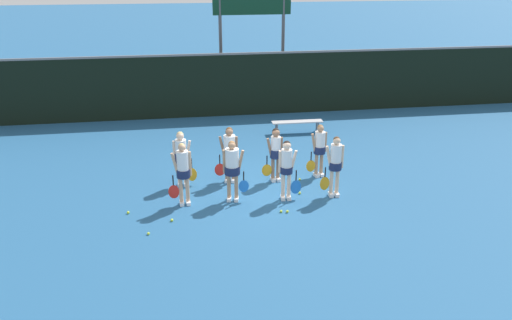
{
  "coord_description": "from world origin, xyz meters",
  "views": [
    {
      "loc": [
        -1.99,
        -12.6,
        5.97
      ],
      "look_at": [
        0.01,
        0.01,
        0.9
      ],
      "focal_mm": 35.0,
      "sensor_mm": 36.0,
      "label": 1
    }
  ],
  "objects": [
    {
      "name": "player_5",
      "position": [
        -0.65,
        0.71,
        0.98
      ],
      "size": [
        0.68,
        0.39,
        1.65
      ],
      "rotation": [
        0.0,
        0.0,
        -0.2
      ],
      "color": "#8C664C",
      "rests_on": "ground_plane"
    },
    {
      "name": "tennis_ball_6",
      "position": [
        -2.34,
        -1.5,
        0.04
      ],
      "size": [
        0.07,
        0.07,
        0.07
      ],
      "primitive_type": "sphere",
      "color": "#CCE033",
      "rests_on": "ground_plane"
    },
    {
      "name": "player_7",
      "position": [
        2.01,
        0.68,
        0.93
      ],
      "size": [
        0.62,
        0.35,
        1.61
      ],
      "rotation": [
        0.0,
        0.0,
        0.17
      ],
      "color": "tan",
      "rests_on": "ground_plane"
    },
    {
      "name": "tennis_ball_5",
      "position": [
        -2.89,
        -2.07,
        0.03
      ],
      "size": [
        0.07,
        0.07,
        0.07
      ],
      "primitive_type": "sphere",
      "color": "#CCE033",
      "rests_on": "ground_plane"
    },
    {
      "name": "ground_plane",
      "position": [
        0.0,
        0.0,
        0.0
      ],
      "size": [
        140.0,
        140.0,
        0.0
      ],
      "primitive_type": "plane",
      "color": "#235684"
    },
    {
      "name": "bench_courtside",
      "position": [
        2.32,
        4.75,
        0.4
      ],
      "size": [
        1.92,
        0.39,
        0.46
      ],
      "rotation": [
        0.0,
        0.0,
        -0.02
      ],
      "color": "#B2B2B7",
      "rests_on": "ground_plane"
    },
    {
      "name": "fence_windscreen",
      "position": [
        0.0,
        7.43,
        1.31
      ],
      "size": [
        60.0,
        0.08,
        2.6
      ],
      "color": "black",
      "rests_on": "ground_plane"
    },
    {
      "name": "scoreboard",
      "position": [
        1.28,
        9.06,
        4.27
      ],
      "size": [
        3.33,
        0.15,
        5.54
      ],
      "color": "#515156",
      "rests_on": "ground_plane"
    },
    {
      "name": "tennis_ball_1",
      "position": [
        0.43,
        -1.46,
        0.03
      ],
      "size": [
        0.07,
        0.07,
        0.07
      ],
      "primitive_type": "sphere",
      "color": "#CCE033",
      "rests_on": "ground_plane"
    },
    {
      "name": "player_4",
      "position": [
        -2.01,
        0.65,
        0.95
      ],
      "size": [
        0.64,
        0.36,
        1.61
      ],
      "rotation": [
        0.0,
        0.0,
        -0.05
      ],
      "color": "beige",
      "rests_on": "ground_plane"
    },
    {
      "name": "player_1",
      "position": [
        -0.7,
        -0.54,
        1.0
      ],
      "size": [
        0.67,
        0.41,
        1.68
      ],
      "rotation": [
        0.0,
        0.0,
        -0.18
      ],
      "color": "tan",
      "rests_on": "ground_plane"
    },
    {
      "name": "tennis_ball_4",
      "position": [
        0.59,
        -1.49,
        0.04
      ],
      "size": [
        0.07,
        0.07,
        0.07
      ],
      "primitive_type": "sphere",
      "color": "#CCE033",
      "rests_on": "ground_plane"
    },
    {
      "name": "player_6",
      "position": [
        0.66,
        0.56,
        0.94
      ],
      "size": [
        0.62,
        0.33,
        1.6
      ],
      "rotation": [
        0.0,
        0.0,
        0.07
      ],
      "color": "#8C664C",
      "rests_on": "ground_plane"
    },
    {
      "name": "player_3",
      "position": [
        2.05,
        -0.7,
        1.0
      ],
      "size": [
        0.62,
        0.34,
        1.71
      ],
      "rotation": [
        0.0,
        0.0,
        -0.05
      ],
      "color": "beige",
      "rests_on": "ground_plane"
    },
    {
      "name": "tennis_ball_3",
      "position": [
        1.16,
        -0.47,
        0.04
      ],
      "size": [
        0.07,
        0.07,
        0.07
      ],
      "primitive_type": "sphere",
      "color": "#CCE033",
      "rests_on": "ground_plane"
    },
    {
      "name": "tennis_ball_2",
      "position": [
        1.39,
        0.45,
        0.03
      ],
      "size": [
        0.07,
        0.07,
        0.07
      ],
      "primitive_type": "sphere",
      "color": "#CCE033",
      "rests_on": "ground_plane"
    },
    {
      "name": "player_0",
      "position": [
        -2.0,
        -0.58,
        1.0
      ],
      "size": [
        0.64,
        0.36,
        1.71
      ],
      "rotation": [
        0.0,
        0.0,
        0.05
      ],
      "color": "tan",
      "rests_on": "ground_plane"
    },
    {
      "name": "player_2",
      "position": [
        0.73,
        -0.69,
        0.98
      ],
      "size": [
        0.62,
        0.33,
        1.66
      ],
      "rotation": [
        0.0,
        0.0,
        -0.09
      ],
      "color": "beige",
      "rests_on": "ground_plane"
    },
    {
      "name": "tennis_ball_0",
      "position": [
        -3.44,
        -0.91,
        0.04
      ],
      "size": [
        0.07,
        0.07,
        0.07
      ],
      "primitive_type": "sphere",
      "color": "#CCE033",
      "rests_on": "ground_plane"
    }
  ]
}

